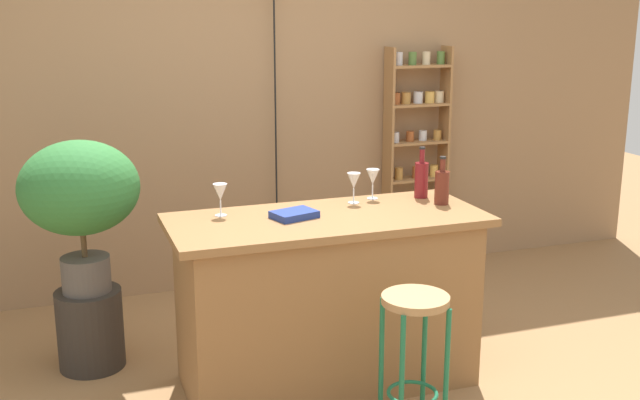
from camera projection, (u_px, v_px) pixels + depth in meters
back_wall at (245, 85)px, 5.25m from camera, size 6.40×0.10×2.80m
kitchen_counter at (327, 300)px, 3.98m from camera, size 1.59×0.67×0.90m
bar_stool at (414, 336)px, 3.44m from camera, size 0.30×0.30×0.69m
spice_shelf at (416, 158)px, 5.65m from camera, size 0.47×0.16×1.64m
plant_stool at (90, 329)px, 4.21m from camera, size 0.35×0.35×0.44m
potted_plant at (80, 194)px, 4.02m from camera, size 0.62×0.56×0.82m
bottle_spirits_clear at (421, 179)px, 4.22m from camera, size 0.07×0.07×0.28m
bottle_vinegar at (442, 186)px, 4.08m from camera, size 0.08×0.08×0.26m
wine_glass_left at (373, 178)px, 4.18m from camera, size 0.07×0.07×0.16m
wine_glass_center at (354, 182)px, 4.09m from camera, size 0.07×0.07×0.16m
wine_glass_right at (220, 193)px, 3.84m from camera, size 0.07×0.07×0.16m
cookbook at (294, 214)px, 3.83m from camera, size 0.24×0.20×0.03m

